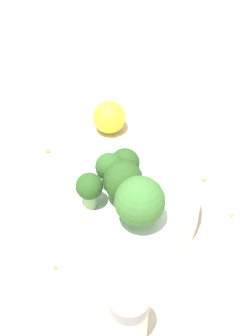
% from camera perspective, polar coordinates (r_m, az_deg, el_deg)
% --- Properties ---
extents(ground_plane, '(3.00, 3.00, 0.00)m').
position_cam_1_polar(ground_plane, '(0.64, -0.00, -5.65)').
color(ground_plane, beige).
extents(bowl, '(0.19, 0.19, 0.05)m').
position_cam_1_polar(bowl, '(0.62, -0.00, -4.02)').
color(bowl, silver).
rests_on(bowl, ground_plane).
extents(broccoli_floret_0, '(0.04, 0.04, 0.05)m').
position_cam_1_polar(broccoli_floret_0, '(0.58, -2.08, 0.29)').
color(broccoli_floret_0, '#8EB770').
rests_on(broccoli_floret_0, bowl).
extents(broccoli_floret_1, '(0.05, 0.05, 0.06)m').
position_cam_1_polar(broccoli_floret_1, '(0.56, -0.37, -1.66)').
color(broccoli_floret_1, '#84AD66').
rests_on(broccoli_floret_1, bowl).
extents(broccoli_floret_2, '(0.03, 0.03, 0.05)m').
position_cam_1_polar(broccoli_floret_2, '(0.56, -4.48, -2.48)').
color(broccoli_floret_2, '#84AD66').
rests_on(broccoli_floret_2, bowl).
extents(broccoli_floret_3, '(0.04, 0.04, 0.04)m').
position_cam_1_polar(broccoli_floret_3, '(0.60, -0.25, 0.54)').
color(broccoli_floret_3, '#8EB770').
rests_on(broccoli_floret_3, bowl).
extents(broccoli_floret_4, '(0.06, 0.06, 0.07)m').
position_cam_1_polar(broccoli_floret_4, '(0.54, 1.69, -4.10)').
color(broccoli_floret_4, '#8EB770').
rests_on(broccoli_floret_4, bowl).
extents(pepper_shaker, '(0.04, 0.04, 0.08)m').
position_cam_1_polar(pepper_shaker, '(0.51, 0.38, -17.69)').
color(pepper_shaker, silver).
rests_on(pepper_shaker, ground_plane).
extents(lemon_wedge, '(0.05, 0.05, 0.05)m').
position_cam_1_polar(lemon_wedge, '(0.76, -2.04, 6.22)').
color(lemon_wedge, yellow).
rests_on(lemon_wedge, ground_plane).
extents(almond_crumb_0, '(0.01, 0.01, 0.01)m').
position_cam_1_polar(almond_crumb_0, '(0.65, 12.80, -5.53)').
color(almond_crumb_0, '#AD7F4C').
rests_on(almond_crumb_0, ground_plane).
extents(almond_crumb_1, '(0.01, 0.01, 0.01)m').
position_cam_1_polar(almond_crumb_1, '(0.73, 4.40, 2.06)').
color(almond_crumb_1, '#AD7F4C').
rests_on(almond_crumb_1, ground_plane).
extents(almond_crumb_2, '(0.00, 0.01, 0.01)m').
position_cam_1_polar(almond_crumb_2, '(0.69, 9.51, -1.38)').
color(almond_crumb_2, olive).
rests_on(almond_crumb_2, ground_plane).
extents(almond_crumb_3, '(0.01, 0.01, 0.01)m').
position_cam_1_polar(almond_crumb_3, '(0.74, -9.54, 2.24)').
color(almond_crumb_3, '#AD7F4C').
rests_on(almond_crumb_3, ground_plane).
extents(almond_crumb_4, '(0.01, 0.01, 0.01)m').
position_cam_1_polar(almond_crumb_4, '(0.59, -8.59, -11.82)').
color(almond_crumb_4, olive).
rests_on(almond_crumb_4, ground_plane).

